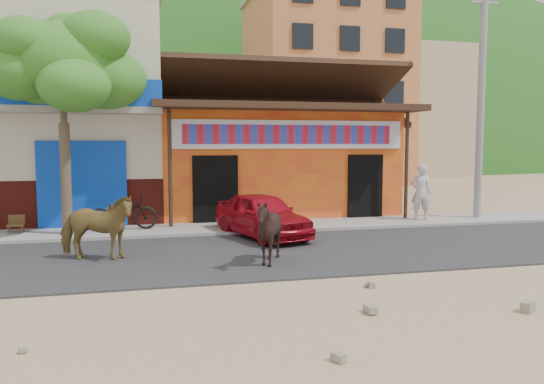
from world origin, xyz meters
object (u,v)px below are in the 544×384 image
at_px(utility_pole, 481,96).
at_px(cafe_chair_right, 16,217).
at_px(tree, 64,123).
at_px(pedestrian, 421,192).
at_px(cow_tan, 96,227).
at_px(cow_dark, 269,232).
at_px(red_car, 262,215).
at_px(scooter, 123,212).

height_order(utility_pole, cafe_chair_right, utility_pole).
height_order(tree, utility_pole, utility_pole).
relative_size(utility_pole, cafe_chair_right, 8.90).
bearing_deg(pedestrian, cafe_chair_right, 15.65).
xyz_separation_m(utility_pole, cow_tan, (-11.78, -3.44, -3.36)).
distance_m(tree, cow_tan, 4.14).
bearing_deg(utility_pole, tree, -179.10).
bearing_deg(utility_pole, cow_dark, -150.24).
height_order(utility_pole, pedestrian, utility_pole).
bearing_deg(red_car, tree, 148.58).
xyz_separation_m(cow_dark, red_car, (0.57, 3.20, -0.09)).
distance_m(cow_tan, red_car, 4.54).
bearing_deg(pedestrian, cow_dark, 54.46).
bearing_deg(cow_tan, red_car, -51.36).
height_order(utility_pole, scooter, utility_pole).
relative_size(tree, cow_dark, 4.35).
xyz_separation_m(utility_pole, pedestrian, (-2.11, -0.04, -3.11)).
height_order(tree, red_car, tree).
relative_size(tree, scooter, 3.14).
height_order(tree, cafe_chair_right, tree).
bearing_deg(cafe_chair_right, scooter, -7.70).
relative_size(tree, red_car, 1.70).
bearing_deg(pedestrian, red_car, 31.98).
distance_m(pedestrian, cafe_chair_right, 12.11).
height_order(cow_tan, pedestrian, pedestrian).
distance_m(utility_pole, scooter, 11.88).
height_order(tree, cow_dark, tree).
distance_m(cow_dark, cafe_chair_right, 7.78).
xyz_separation_m(utility_pole, cow_dark, (-8.24, -4.71, -3.39)).
bearing_deg(scooter, cow_dark, -148.77).
bearing_deg(tree, cow_dark, -44.69).
relative_size(utility_pole, scooter, 4.19).
height_order(scooter, cafe_chair_right, scooter).
relative_size(cow_dark, scooter, 0.72).
xyz_separation_m(cow_dark, scooter, (-3.11, 4.81, -0.11)).
height_order(cow_dark, cafe_chair_right, cow_dark).
distance_m(tree, cow_dark, 6.85).
bearing_deg(tree, pedestrian, 0.86).
height_order(cow_tan, cow_dark, cow_tan).
bearing_deg(cow_dark, cafe_chair_right, -153.34).
bearing_deg(utility_pole, red_car, -168.85).
xyz_separation_m(scooter, pedestrian, (9.24, -0.14, 0.38)).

